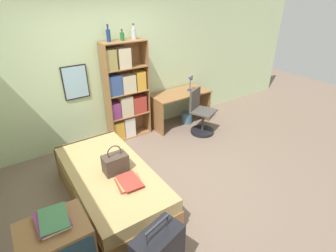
# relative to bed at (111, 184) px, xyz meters

# --- Properties ---
(ground_plane) EXTENTS (14.00, 14.00, 0.00)m
(ground_plane) POSITION_rel_bed_xyz_m (0.65, -0.02, -0.24)
(ground_plane) COLOR #756051
(wall_back) EXTENTS (10.00, 0.09, 2.60)m
(wall_back) POSITION_rel_bed_xyz_m (0.65, 1.69, 1.06)
(wall_back) COLOR beige
(wall_back) RESTS_ON ground_plane
(bed) EXTENTS (1.00, 2.00, 0.49)m
(bed) POSITION_rel_bed_xyz_m (0.00, 0.00, 0.00)
(bed) COLOR olive
(bed) RESTS_ON ground_plane
(handbag) EXTENTS (0.31, 0.20, 0.40)m
(handbag) POSITION_rel_bed_xyz_m (0.07, -0.08, 0.38)
(handbag) COLOR #47382D
(handbag) RESTS_ON bed
(book_stack_on_bed) EXTENTS (0.34, 0.36, 0.05)m
(book_stack_on_bed) POSITION_rel_bed_xyz_m (0.10, -0.41, 0.27)
(book_stack_on_bed) COLOR #B2382D
(book_stack_on_bed) RESTS_ON bed
(magazine_pile_on_dresser) EXTENTS (0.30, 0.37, 0.05)m
(magazine_pile_on_dresser) POSITION_rel_bed_xyz_m (-0.83, -0.79, 0.52)
(magazine_pile_on_dresser) COLOR beige
(magazine_pile_on_dresser) RESTS_ON dresser
(bookcase) EXTENTS (0.80, 0.31, 1.84)m
(bookcase) POSITION_rel_bed_xyz_m (0.97, 1.48, 0.63)
(bookcase) COLOR olive
(bookcase) RESTS_ON ground_plane
(bottle_green) EXTENTS (0.07, 0.07, 0.28)m
(bottle_green) POSITION_rel_bed_xyz_m (0.79, 1.52, 1.71)
(bottle_green) COLOR navy
(bottle_green) RESTS_ON bookcase
(bottle_brown) EXTENTS (0.07, 0.07, 0.19)m
(bottle_brown) POSITION_rel_bed_xyz_m (1.03, 1.50, 1.67)
(bottle_brown) COLOR #1E6B2D
(bottle_brown) RESTS_ON bookcase
(bottle_clear) EXTENTS (0.08, 0.08, 0.26)m
(bottle_clear) POSITION_rel_bed_xyz_m (1.25, 1.51, 1.70)
(bottle_clear) COLOR #B7BCC1
(bottle_clear) RESTS_ON bookcase
(desk) EXTENTS (1.25, 0.61, 0.72)m
(desk) POSITION_rel_bed_xyz_m (2.15, 1.34, 0.27)
(desk) COLOR olive
(desk) RESTS_ON ground_plane
(desk_lamp) EXTENTS (0.17, 0.12, 0.36)m
(desk_lamp) POSITION_rel_bed_xyz_m (2.43, 1.32, 0.71)
(desk_lamp) COLOR navy
(desk_lamp) RESTS_ON desk
(desk_chair) EXTENTS (0.57, 0.57, 0.91)m
(desk_chair) POSITION_rel_bed_xyz_m (2.27, 0.77, 0.05)
(desk_chair) COLOR black
(desk_chair) RESTS_ON ground_plane
(waste_bin) EXTENTS (0.24, 0.24, 0.24)m
(waste_bin) POSITION_rel_bed_xyz_m (2.31, 1.27, -0.12)
(waste_bin) COLOR slate
(waste_bin) RESTS_ON ground_plane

